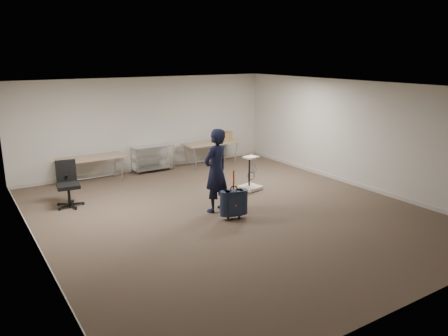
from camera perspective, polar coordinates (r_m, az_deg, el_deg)
ground at (r=9.87m, az=0.63°, el=-5.81°), size 9.00×9.00×0.00m
room_shell at (r=10.97m, az=-3.32°, el=-3.42°), size 8.00×9.00×9.00m
folding_table_left at (r=12.43m, az=-16.93°, el=1.13°), size 1.80×0.75×0.73m
folding_table_right at (r=13.89m, az=-1.70°, el=3.15°), size 1.80×0.75×0.73m
wire_shelf at (r=13.31m, az=-9.29°, el=1.41°), size 1.22×0.47×0.80m
person at (r=9.69m, az=-1.05°, el=-0.34°), size 0.79×0.64×1.89m
suitcase at (r=9.37m, az=1.28°, el=-4.57°), size 0.44×0.32×1.08m
office_chair at (r=10.80m, az=-19.63°, el=-3.06°), size 0.65×0.65×1.07m
equipment_cart at (r=11.43m, az=3.49°, el=-1.70°), size 0.56×0.56×0.89m
cardboard_box at (r=14.13m, az=0.17°, el=4.18°), size 0.46×0.39×0.29m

